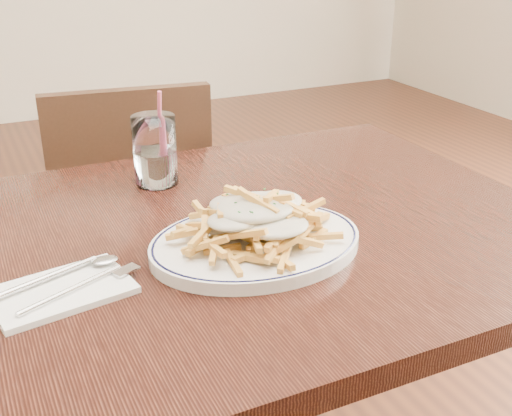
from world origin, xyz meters
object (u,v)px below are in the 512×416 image
chair_far (132,218)px  loaded_fries (256,215)px  table (201,277)px  water_glass (155,155)px  fries_plate (256,243)px

chair_far → loaded_fries: 0.82m
table → loaded_fries: bearing=-55.8°
loaded_fries → water_glass: (-0.05, 0.33, -0.00)m
chair_far → table: bearing=-94.5°
chair_far → water_glass: bearing=-96.2°
table → loaded_fries: 0.17m
chair_far → water_glass: water_glass is taller
water_glass → fries_plate: bearing=-80.7°
table → fries_plate: bearing=-55.8°
table → water_glass: 0.28m
fries_plate → water_glass: water_glass is taller
loaded_fries → water_glass: bearing=99.3°
table → water_glass: size_ratio=6.68×
chair_far → loaded_fries: chair_far is taller
loaded_fries → water_glass: 0.33m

